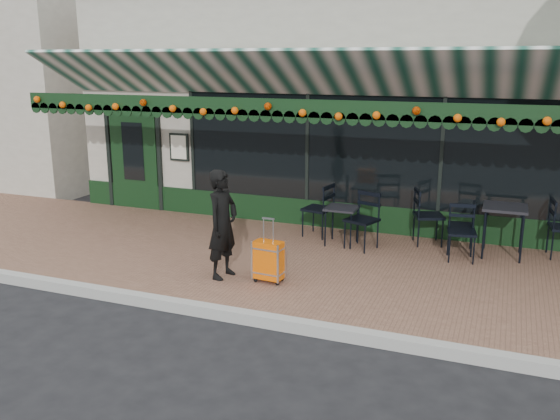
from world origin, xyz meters
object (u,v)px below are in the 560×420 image
at_px(cafe_table_b, 342,211).
at_px(chair_a_front, 462,233).
at_px(chair_b_left, 318,209).
at_px(chair_b_right, 429,216).
at_px(suitcase, 269,261).
at_px(woman, 223,224).
at_px(chair_a_left, 461,226).
at_px(chair_b_front, 362,221).
at_px(cafe_table_a, 505,211).

relative_size(cafe_table_b, chair_a_front, 0.73).
relative_size(cafe_table_b, chair_b_left, 0.67).
bearing_deg(chair_b_right, suitcase, 125.02).
relative_size(woman, chair_a_left, 1.84).
relative_size(woman, chair_b_left, 1.63).
relative_size(woman, chair_a_front, 1.78).
xyz_separation_m(chair_a_left, chair_b_left, (-2.43, 0.01, 0.06)).
bearing_deg(cafe_table_b, chair_b_front, -17.52).
distance_m(suitcase, chair_a_left, 3.39).
relative_size(cafe_table_b, chair_b_front, 0.68).
height_order(cafe_table_a, chair_b_front, chair_b_front).
height_order(suitcase, chair_a_left, suitcase).
relative_size(chair_a_left, chair_b_front, 0.89).
relative_size(suitcase, chair_b_right, 0.96).
bearing_deg(cafe_table_a, chair_b_front, -168.60).
bearing_deg(suitcase, chair_a_left, 50.35).
bearing_deg(chair_a_front, cafe_table_a, 28.18).
relative_size(cafe_table_a, chair_a_left, 0.96).
xyz_separation_m(chair_a_front, chair_b_left, (-2.48, 0.45, 0.04)).
relative_size(chair_b_left, chair_b_front, 1.01).
height_order(cafe_table_a, chair_a_left, chair_a_left).
relative_size(chair_a_left, chair_a_front, 0.97).
distance_m(cafe_table_b, chair_b_right, 1.47).
xyz_separation_m(chair_b_left, chair_b_right, (1.89, 0.21, 0.00)).
height_order(chair_a_front, chair_b_right, chair_b_right).
bearing_deg(woman, chair_b_left, -5.67).
relative_size(cafe_table_b, chair_a_left, 0.76).
distance_m(woman, chair_b_left, 2.55).
bearing_deg(cafe_table_b, chair_a_left, 9.34).
xyz_separation_m(cafe_table_a, cafe_table_b, (-2.56, -0.32, -0.15)).
distance_m(cafe_table_a, chair_b_front, 2.24).
relative_size(cafe_table_a, chair_b_front, 0.86).
xyz_separation_m(chair_a_left, chair_b_right, (-0.55, 0.22, 0.06)).
height_order(cafe_table_b, chair_a_front, chair_a_front).
height_order(cafe_table_b, chair_b_left, chair_b_left).
height_order(cafe_table_b, chair_b_front, chair_b_front).
height_order(chair_a_left, chair_a_front, chair_a_front).
bearing_deg(woman, chair_b_right, -34.52).
xyz_separation_m(cafe_table_b, chair_b_left, (-0.52, 0.32, -0.10)).
relative_size(cafe_table_a, chair_b_left, 0.85).
distance_m(suitcase, chair_a_front, 3.13).
bearing_deg(chair_b_left, chair_a_front, 90.04).
distance_m(suitcase, chair_b_left, 2.41).
bearing_deg(chair_a_front, chair_b_right, 123.08).
distance_m(woman, chair_a_front, 3.72).
distance_m(cafe_table_a, chair_b_left, 3.09).
height_order(suitcase, cafe_table_b, suitcase).
relative_size(chair_a_front, chair_b_right, 0.91).
distance_m(chair_a_left, chair_a_front, 0.44).
bearing_deg(chair_b_left, cafe_table_a, 100.30).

